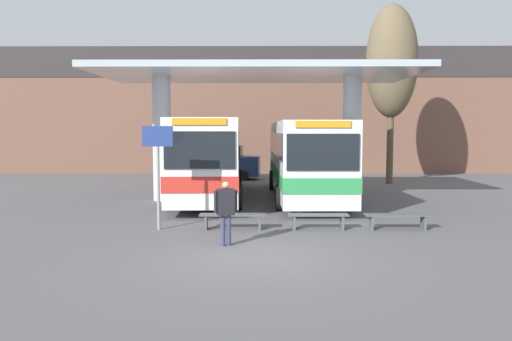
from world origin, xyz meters
name	(u,v)px	position (x,y,z in m)	size (l,w,h in m)	color
ground_plane	(255,256)	(0.00, 0.00, 0.00)	(100.00, 100.00, 0.00)	#565456
townhouse_backdrop	(258,100)	(0.00, 22.68, 4.98)	(40.00, 0.58, 8.55)	brown
station_canopy	(257,89)	(0.00, 9.39, 4.67)	(12.94, 6.33, 5.42)	silver
transit_bus_left_bay	(210,155)	(-2.06, 10.24, 1.87)	(3.10, 11.32, 3.37)	white
transit_bus_center_bay	(305,156)	(2.08, 10.02, 1.82)	(2.94, 11.00, 3.28)	white
waiting_bench_near_pillar	(397,218)	(4.22, 3.19, 0.35)	(1.94, 0.44, 0.46)	#4C5156
waiting_bench_mid_platform	(233,218)	(-0.68, 3.19, 0.35)	(1.99, 0.44, 0.46)	#4C5156
waiting_bench_far_platform	(318,218)	(1.86, 3.19, 0.35)	(1.79, 0.44, 0.46)	#4C5156
info_sign_platform	(158,156)	(-2.87, 3.12, 2.19)	(0.90, 0.09, 3.07)	gray
pedestrian_waiting	(226,207)	(-0.74, 1.05, 1.01)	(0.61, 0.35, 1.65)	#333856
poplar_tree_behind_left	(392,62)	(7.30, 16.00, 6.62)	(2.77, 2.77, 9.73)	brown
parked_car_street	(220,163)	(-2.22, 18.37, 0.98)	(4.77, 2.19, 2.04)	navy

